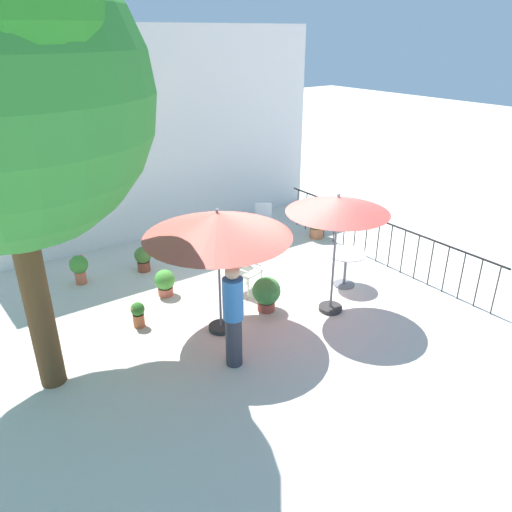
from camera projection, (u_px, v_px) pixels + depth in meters
ground_plane at (269, 300)px, 9.63m from camera, size 60.00×60.00×0.00m
villa_facade at (159, 135)px, 11.93m from camera, size 8.90×0.30×4.99m
terrace_railing at (379, 234)px, 10.95m from camera, size 0.03×6.01×1.01m
patio_umbrella_0 at (338, 207)px, 8.41m from camera, size 1.81×1.81×2.31m
patio_umbrella_1 at (217, 225)px, 7.85m from camera, size 2.45×2.45×2.26m
cafe_table_0 at (346, 263)px, 9.98m from camera, size 0.80×0.80×0.73m
patio_chair_0 at (244, 266)px, 9.78m from camera, size 0.57×0.56×0.94m
patio_chair_1 at (263, 218)px, 12.34m from camera, size 0.65×0.65×0.89m
patio_chair_2 at (235, 236)px, 11.32m from camera, size 0.54×0.52×0.86m
patio_chair_3 at (203, 236)px, 11.27m from camera, size 0.51×0.49×0.85m
potted_plant_0 at (138, 313)px, 8.66m from camera, size 0.25×0.25×0.48m
potted_plant_1 at (165, 282)px, 9.69m from camera, size 0.41×0.41×0.54m
potted_plant_2 at (266, 293)px, 9.13m from camera, size 0.54×0.54×0.67m
potted_plant_3 at (317, 221)px, 12.34m from camera, size 0.57×0.60×0.79m
potted_plant_4 at (143, 258)px, 10.67m from camera, size 0.36×0.36×0.56m
potted_plant_5 at (79, 267)px, 10.11m from camera, size 0.38×0.38×0.62m
standing_person at (233, 315)px, 7.41m from camera, size 0.34×0.34×1.74m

